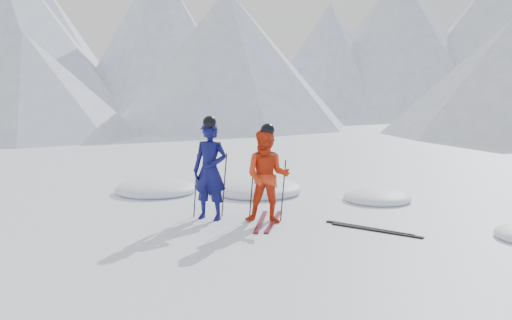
{
  "coord_description": "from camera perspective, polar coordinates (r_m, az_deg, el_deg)",
  "views": [
    {
      "loc": [
        -1.17,
        -10.13,
        2.48
      ],
      "look_at": [
        -1.46,
        0.5,
        1.1
      ],
      "focal_mm": 38.0,
      "sensor_mm": 36.0,
      "label": 1
    }
  ],
  "objects": [
    {
      "name": "pole_red_right",
      "position": [
        10.29,
        2.88,
        -3.21
      ],
      "size": [
        0.12,
        0.08,
        1.17
      ],
      "primitive_type": "cylinder",
      "rotation": [
        -0.05,
        0.08,
        0.0
      ],
      "color": "black",
      "rests_on": "ground"
    },
    {
      "name": "snow_lumps",
      "position": [
        12.65,
        0.18,
        -3.91
      ],
      "size": [
        8.82,
        5.65,
        0.47
      ],
      "color": "white",
      "rests_on": "ground"
    },
    {
      "name": "skier_red",
      "position": [
        10.09,
        1.2,
        -1.73
      ],
      "size": [
        0.93,
        0.77,
        1.76
      ],
      "primitive_type": "imported",
      "rotation": [
        0.0,
        0.0,
        -0.12
      ],
      "color": "red",
      "rests_on": "ground"
    },
    {
      "name": "skier_blue",
      "position": [
        10.38,
        -4.87,
        -1.15
      ],
      "size": [
        0.8,
        0.66,
        1.89
      ],
      "primitive_type": "imported",
      "rotation": [
        0.0,
        0.0,
        -0.34
      ],
      "color": "#0C0E49",
      "rests_on": "ground"
    },
    {
      "name": "pole_blue_right",
      "position": [
        10.65,
        -3.36,
        -2.63
      ],
      "size": [
        0.12,
        0.07,
        1.26
      ],
      "primitive_type": "cylinder",
      "rotation": [
        -0.04,
        0.08,
        0.0
      ],
      "color": "black",
      "rests_on": "ground"
    },
    {
      "name": "ground",
      "position": [
        10.49,
        7.98,
        -6.35
      ],
      "size": [
        160.0,
        160.0,
        0.0
      ],
      "primitive_type": "plane",
      "color": "white",
      "rests_on": "ground"
    },
    {
      "name": "ski_worn_left",
      "position": [
        10.27,
        0.51,
        -6.5
      ],
      "size": [
        0.24,
        1.7,
        0.03
      ],
      "primitive_type": "cube",
      "rotation": [
        0.0,
        0.0,
        -0.09
      ],
      "color": "black",
      "rests_on": "ground"
    },
    {
      "name": "ski_loose_a",
      "position": [
        9.99,
        11.78,
        -7.04
      ],
      "size": [
        1.43,
        1.06,
        0.03
      ],
      "primitive_type": "cube",
      "rotation": [
        0.0,
        0.0,
        0.95
      ],
      "color": "black",
      "rests_on": "ground"
    },
    {
      "name": "pole_blue_left",
      "position": [
        10.62,
        -6.37,
        -2.69
      ],
      "size": [
        0.12,
        0.09,
        1.25
      ],
      "primitive_type": "cylinder",
      "rotation": [
        0.05,
        0.08,
        0.0
      ],
      "color": "black",
      "rests_on": "ground"
    },
    {
      "name": "ski_loose_b",
      "position": [
        9.87,
        12.51,
        -7.25
      ],
      "size": [
        1.47,
        1.02,
        0.03
      ],
      "primitive_type": "cube",
      "rotation": [
        0.0,
        0.0,
        0.98
      ],
      "color": "black",
      "rests_on": "ground"
    },
    {
      "name": "mountain_range",
      "position": [
        46.15,
        10.39,
        12.54
      ],
      "size": [
        106.15,
        62.94,
        15.53
      ],
      "color": "#B2BCD1",
      "rests_on": "ground"
    },
    {
      "name": "pole_red_left",
      "position": [
        10.39,
        -0.45,
        -3.1
      ],
      "size": [
        0.12,
        0.09,
        1.17
      ],
      "primitive_type": "cylinder",
      "rotation": [
        0.06,
        0.08,
        0.0
      ],
      "color": "black",
      "rests_on": "ground"
    },
    {
      "name": "ski_worn_right",
      "position": [
        10.26,
        1.86,
        -6.5
      ],
      "size": [
        0.36,
        1.69,
        0.03
      ],
      "primitive_type": "cube",
      "rotation": [
        0.0,
        0.0,
        -0.16
      ],
      "color": "black",
      "rests_on": "ground"
    }
  ]
}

